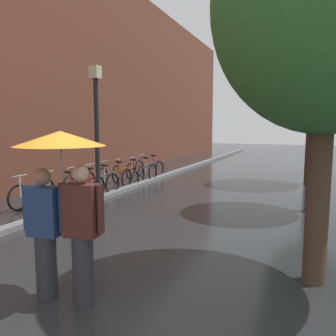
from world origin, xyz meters
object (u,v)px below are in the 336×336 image
Objects in this scene: parked_bicycle_3 at (100,182)px; parked_bicycle_7 at (149,168)px; street_tree_0 at (329,4)px; street_tree_1 at (317,70)px; parked_bicycle_6 at (141,171)px; parked_bicycle_0 at (33,198)px; street_tree_2 at (314,71)px; parked_bicycle_5 at (128,174)px; parked_bicycle_1 at (63,191)px; street_lamp_post at (97,126)px; litter_bin at (76,206)px; parked_bicycle_2 at (84,186)px; couple_under_umbrella at (62,192)px; parked_bicycle_4 at (114,177)px.

parked_bicycle_7 is at bearing 91.72° from parked_bicycle_3.
street_tree_1 is at bearing 90.69° from street_tree_0.
parked_bicycle_0 is at bearing -91.19° from parked_bicycle_6.
street_tree_2 reaches higher than parked_bicycle_5.
street_tree_2 is 5.17× the size of parked_bicycle_1.
litter_bin is at bearing -74.48° from street_lamp_post.
parked_bicycle_5 is (-0.08, 2.87, 0.00)m from parked_bicycle_2.
street_tree_0 reaches higher than parked_bicycle_7.
street_tree_0 is 4.71× the size of parked_bicycle_5.
couple_under_umbrella reaches higher than parked_bicycle_0.
parked_bicycle_7 is 0.30× the size of street_lamp_post.
parked_bicycle_0 is 4.90m from couple_under_umbrella.
parked_bicycle_2 is 0.55× the size of couple_under_umbrella.
parked_bicycle_0 is 0.95× the size of parked_bicycle_1.
parked_bicycle_7 is 10.64m from couple_under_umbrella.
parked_bicycle_6 is at bearing -165.48° from street_tree_2.
couple_under_umbrella reaches higher than litter_bin.
parked_bicycle_1 is 2.18m from street_lamp_post.
street_tree_1 is 4.55× the size of parked_bicycle_6.
parked_bicycle_4 is at bearing -95.99° from parked_bicycle_5.
couple_under_umbrella reaches higher than parked_bicycle_5.
litter_bin is at bearing -121.36° from street_tree_2.
street_tree_0 is at bearing -89.31° from street_tree_1.
parked_bicycle_7 is at bearing -175.10° from street_tree_2.
parked_bicycle_1 is 5.57m from couple_under_umbrella.
parked_bicycle_7 is (-0.05, 6.80, 0.00)m from parked_bicycle_0.
parked_bicycle_3 and parked_bicycle_6 have the same top height.
couple_under_umbrella is (3.63, -3.13, 1.02)m from parked_bicycle_0.
street_lamp_post is (-5.15, -6.32, -1.99)m from street_tree_2.
street_tree_0 is 1.46× the size of street_lamp_post.
street_tree_2 is 5.44× the size of parked_bicycle_0.
parked_bicycle_4 is 0.51× the size of couple_under_umbrella.
parked_bicycle_3 is 3.96m from parked_bicycle_7.
parked_bicycle_3 and parked_bicycle_5 have the same top height.
parked_bicycle_4 is 1.80m from parked_bicycle_6.
parked_bicycle_6 is (-6.40, 7.10, -3.36)m from street_tree_0.
street_tree_1 is 4.28× the size of parked_bicycle_1.
parked_bicycle_2 and parked_bicycle_6 have the same top height.
parked_bicycle_0 is 0.97× the size of parked_bicycle_7.
street_tree_2 is at bearing 40.76° from parked_bicycle_2.
parked_bicycle_6 is (0.08, 0.92, 0.00)m from parked_bicycle_5.
parked_bicycle_1 is (-6.33, -6.32, -3.83)m from street_tree_2.
parked_bicycle_6 is 6.35m from litter_bin.
parked_bicycle_6 is (-6.35, 2.81, -3.19)m from street_tree_1.
street_tree_0 is 4.76× the size of parked_bicycle_3.
street_tree_0 is 5.98m from street_lamp_post.
street_lamp_post is (1.26, 1.03, 1.83)m from parked_bicycle_0.
parked_bicycle_0 is at bearing -93.41° from parked_bicycle_2.
street_tree_0 is 1.10× the size of street_tree_1.
street_tree_0 is 9.56m from parked_bicycle_5.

